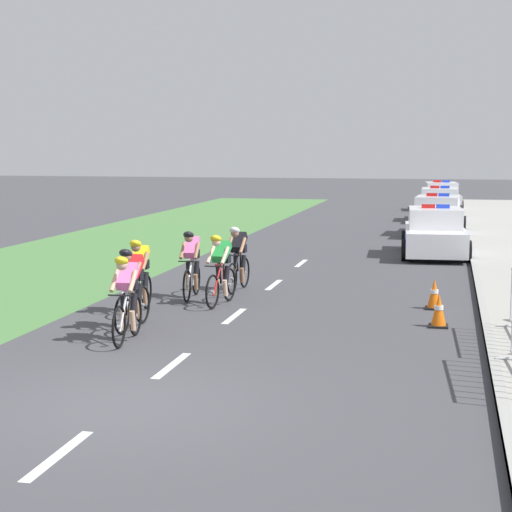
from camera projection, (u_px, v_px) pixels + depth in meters
The scene contains 16 objects.
ground_plane at pixel (121, 406), 11.27m from camera, with size 160.00×160.00×0.00m, color #424247.
kerb_edge at pixel (474, 267), 23.78m from camera, with size 0.16×60.00×0.13m, color #9E9E99.
grass_verge at pixel (80, 257), 26.29m from camera, with size 7.00×60.00×0.01m, color #4C7F42.
lane_markings_centre at pixel (234, 316), 17.22m from camera, with size 0.14×17.60×0.01m.
cyclist_lead at pixel (127, 297), 14.86m from camera, with size 0.44×1.72×1.56m.
cyclist_second at pixel (132, 287), 15.89m from camera, with size 0.42×1.72×1.56m.
cyclist_third at pixel (140, 275), 17.40m from camera, with size 0.44×1.72×1.56m.
cyclist_fourth at pixel (221, 268), 18.31m from camera, with size 0.45×1.72×1.56m.
cyclist_fifth at pixel (191, 263), 19.10m from camera, with size 0.44×1.72×1.56m.
cyclist_sixth at pixel (238, 258), 20.11m from camera, with size 0.43×1.72×1.56m.
police_car_nearest at pixel (435, 234), 26.59m from camera, with size 2.18×4.49×1.59m.
police_car_second at pixel (438, 217), 32.84m from camera, with size 2.18×4.49×1.59m.
police_car_third at pixel (439, 206), 38.98m from camera, with size 2.02×4.41×1.59m.
police_car_furthest at pixel (441, 198), 45.25m from camera, with size 2.29×4.54×1.59m.
traffic_cone_near at pixel (434, 294), 17.94m from camera, with size 0.36×0.36×0.64m.
traffic_cone_mid at pixel (439, 311), 16.15m from camera, with size 0.36×0.36×0.64m.
Camera 1 is at (4.09, -10.29, 3.36)m, focal length 60.83 mm.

